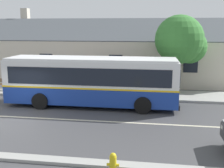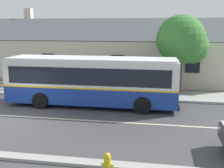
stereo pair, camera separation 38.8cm
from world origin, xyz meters
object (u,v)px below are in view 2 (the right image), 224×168
Objects in this scene: bench_by_building at (6,84)px; street_tree_primary at (184,42)px; fire_hydrant at (107,164)px; transit_bus at (92,80)px.

street_tree_primary reaches higher than bench_by_building.
fire_hydrant is (10.14, -10.97, -0.15)m from bench_by_building.
street_tree_primary is at bearing 5.58° from bench_by_building.
transit_bus is 8.07m from bench_by_building.
transit_bus is at bearing -19.50° from bench_by_building.
transit_bus reaches higher than fire_hydrant.
street_tree_primary reaches higher than fire_hydrant.
transit_bus is at bearing 107.34° from fire_hydrant.
street_tree_primary reaches higher than transit_bus.
street_tree_primary is 13.15m from fire_hydrant.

